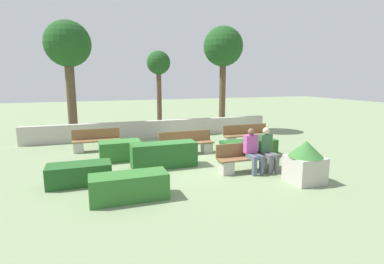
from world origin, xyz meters
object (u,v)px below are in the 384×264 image
object	(u,v)px
person_seated_woman	(267,147)
bench_back	(247,137)
tree_leftmost	(68,48)
person_seated_man	(252,149)
planter_corner_left	(305,161)
bench_left_side	(187,145)
bench_right_side	(97,143)
tree_center_right	(223,49)
tree_center_left	(159,67)
bench_front	(248,160)

from	to	relation	value
person_seated_woman	bench_back	bearing A→B (deg)	69.88
person_seated_woman	tree_leftmost	bearing A→B (deg)	129.65
person_seated_man	planter_corner_left	distance (m)	1.54
bench_left_side	tree_leftmost	distance (m)	6.96
bench_left_side	bench_right_side	size ratio (longest dim) A/B	1.12
bench_right_side	planter_corner_left	world-z (taller)	planter_corner_left
tree_leftmost	bench_back	bearing A→B (deg)	-26.64
person_seated_man	tree_leftmost	world-z (taller)	tree_leftmost
person_seated_man	planter_corner_left	bearing A→B (deg)	-55.06
tree_leftmost	tree_center_right	bearing A→B (deg)	-0.32
tree_center_left	bench_right_side	bearing A→B (deg)	-136.90
bench_back	tree_leftmost	distance (m)	8.69
tree_center_right	bench_front	bearing A→B (deg)	-108.47
planter_corner_left	tree_center_left	bearing A→B (deg)	102.91
bench_right_side	tree_center_left	distance (m)	5.35
bench_right_side	tree_leftmost	world-z (taller)	tree_leftmost
bench_right_side	tree_center_right	distance (m)	8.05
bench_front	planter_corner_left	xyz separation A→B (m)	(0.93, -1.40, 0.27)
tree_leftmost	tree_center_left	xyz separation A→B (m)	(4.13, 0.44, -0.76)
person_seated_woman	tree_center_left	distance (m)	7.99
bench_right_side	bench_back	distance (m)	6.15
tree_center_left	tree_center_right	bearing A→B (deg)	-8.31
bench_front	tree_center_right	xyz separation A→B (m)	(2.25, 6.75, 3.97)
bench_right_side	person_seated_woman	xyz separation A→B (m)	(4.83, -4.36, 0.40)
bench_left_side	tree_center_right	xyz separation A→B (m)	(3.37, 4.15, 3.97)
planter_corner_left	tree_center_right	bearing A→B (deg)	80.76
person_seated_woman	tree_center_right	distance (m)	7.94
tree_leftmost	planter_corner_left	bearing A→B (deg)	-53.27
person_seated_woman	planter_corner_left	bearing A→B (deg)	-73.68
tree_center_right	tree_center_left	bearing A→B (deg)	171.69
bench_right_side	tree_center_right	bearing A→B (deg)	13.99
bench_front	person_seated_man	size ratio (longest dim) A/B	1.51
bench_back	person_seated_man	world-z (taller)	person_seated_man
person_seated_woman	tree_center_right	xyz separation A→B (m)	(1.70, 6.89, 3.57)
planter_corner_left	tree_center_left	world-z (taller)	tree_center_left
bench_right_side	bench_back	xyz separation A→B (m)	(6.08, -0.94, 0.01)
bench_left_side	bench_back	xyz separation A→B (m)	(2.92, 0.69, 0.00)
person_seated_man	bench_left_side	bearing A→B (deg)	112.97
bench_left_side	person_seated_man	xyz separation A→B (m)	(1.16, -2.74, 0.39)
bench_back	person_seated_man	xyz separation A→B (m)	(-1.77, -3.42, 0.39)
person_seated_man	person_seated_woman	size ratio (longest dim) A/B	1.00
bench_left_side	person_seated_woman	distance (m)	3.23
bench_back	planter_corner_left	xyz separation A→B (m)	(-0.88, -4.68, 0.26)
bench_left_side	person_seated_woman	xyz separation A→B (m)	(1.67, -2.74, 0.39)
bench_front	bench_left_side	bearing A→B (deg)	113.20
bench_right_side	planter_corner_left	bearing A→B (deg)	-54.45
tree_leftmost	person_seated_man	bearing A→B (deg)	-52.95
bench_left_side	person_seated_woman	size ratio (longest dim) A/B	1.54
bench_front	bench_right_side	size ratio (longest dim) A/B	1.10
bench_front	planter_corner_left	world-z (taller)	planter_corner_left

